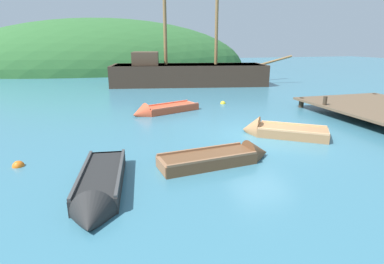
{
  "coord_description": "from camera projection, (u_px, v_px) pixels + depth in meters",
  "views": [
    {
      "loc": [
        -6.14,
        -10.7,
        3.73
      ],
      "look_at": [
        -2.81,
        0.91,
        0.14
      ],
      "focal_mm": 28.36,
      "sensor_mm": 36.0,
      "label": 1
    }
  ],
  "objects": [
    {
      "name": "sailing_ship",
      "position": [
        187.0,
        77.0,
        27.42
      ],
      "size": [
        16.38,
        6.66,
        13.08
      ],
      "rotation": [
        0.0,
        0.0,
        -0.19
      ],
      "color": "#38281E",
      "rests_on": "ground"
    },
    {
      "name": "shore_hill",
      "position": [
        107.0,
        69.0,
        43.29
      ],
      "size": [
        41.05,
        21.5,
        13.8
      ],
      "primitive_type": "ellipsoid",
      "color": "#2D602D",
      "rests_on": "ground"
    },
    {
      "name": "ground_plane",
      "position": [
        263.0,
        136.0,
        12.54
      ],
      "size": [
        120.0,
        120.0,
        0.0
      ],
      "primitive_type": "plane",
      "color": "teal"
    },
    {
      "name": "rowboat_outer_right",
      "position": [
        161.0,
        111.0,
        16.61
      ],
      "size": [
        4.02,
        2.44,
        1.09
      ],
      "rotation": [
        0.0,
        0.0,
        3.51
      ],
      "color": "#C64C2D",
      "rests_on": "ground"
    },
    {
      "name": "rowboat_far",
      "position": [
        99.0,
        190.0,
        7.66
      ],
      "size": [
        1.51,
        4.0,
        1.02
      ],
      "rotation": [
        0.0,
        0.0,
        4.59
      ],
      "color": "black",
      "rests_on": "ground"
    },
    {
      "name": "rowboat_portside",
      "position": [
        223.0,
        159.0,
        9.76
      ],
      "size": [
        3.87,
        1.46,
        1.01
      ],
      "rotation": [
        0.0,
        0.0,
        0.11
      ],
      "color": "brown",
      "rests_on": "ground"
    },
    {
      "name": "rowboat_near_dock",
      "position": [
        277.0,
        132.0,
        12.64
      ],
      "size": [
        3.51,
        3.0,
        1.23
      ],
      "rotation": [
        0.0,
        0.0,
        2.52
      ],
      "color": "#9E7047",
      "rests_on": "ground"
    },
    {
      "name": "buoy_orange",
      "position": [
        18.0,
        166.0,
        9.47
      ],
      "size": [
        0.36,
        0.36,
        0.36
      ],
      "primitive_type": "sphere",
      "color": "orange",
      "rests_on": "ground"
    },
    {
      "name": "buoy_yellow",
      "position": [
        223.0,
        104.0,
        19.14
      ],
      "size": [
        0.33,
        0.33,
        0.33
      ],
      "primitive_type": "sphere",
      "color": "yellow",
      "rests_on": "ground"
    }
  ]
}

